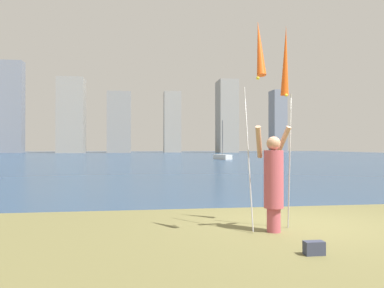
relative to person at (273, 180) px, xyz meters
name	(u,v)px	position (x,y,z in m)	size (l,w,h in m)	color
ground	(158,157)	(0.83, 51.57, -1.02)	(120.00, 138.00, 0.12)	brown
person	(273,180)	(0.00, 0.00, 0.00)	(0.72, 0.53, 1.96)	#B24C59
kite_flag_left	(259,55)	(-0.41, -0.40, 2.20)	(0.16, 1.13, 3.76)	#B2B2B7
kite_flag_right	(286,65)	(0.41, 0.42, 2.22)	(0.16, 0.42, 3.95)	#B2B2B7
bag	(314,248)	(0.05, -1.51, -0.87)	(0.29, 0.15, 0.20)	#33384C
sailboat_5	(223,157)	(8.08, 39.28, -0.62)	(1.83, 3.18, 4.82)	silver
skyline_tower_0	(11,107)	(-33.35, 93.46, 10.46)	(6.10, 3.25, 22.85)	gray
skyline_tower_1	(71,116)	(-18.27, 90.54, 8.23)	(6.31, 6.16, 18.40)	gray
skyline_tower_2	(119,123)	(-6.71, 92.20, 6.70)	(5.84, 7.00, 15.33)	gray
skyline_tower_3	(172,122)	(7.05, 94.07, 7.09)	(4.48, 3.44, 16.11)	gray
skyline_tower_4	(227,117)	(21.19, 91.21, 8.50)	(4.87, 6.68, 18.94)	gray
skyline_tower_5	(278,122)	(35.17, 91.00, 7.33)	(3.55, 4.72, 16.59)	gray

